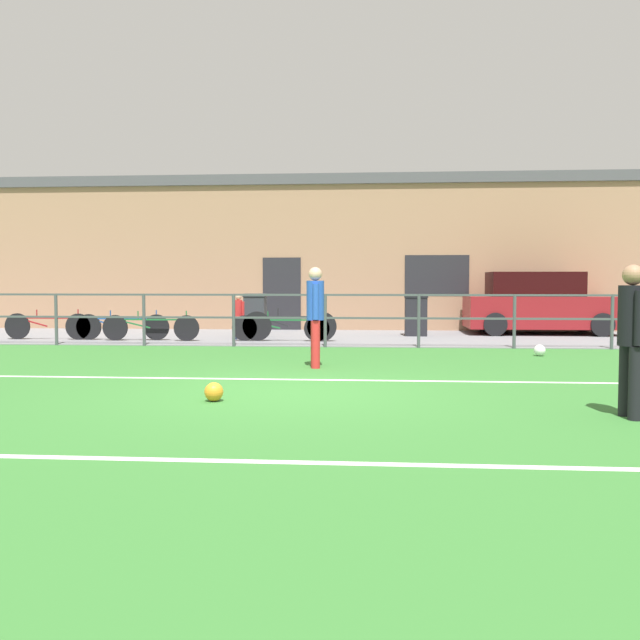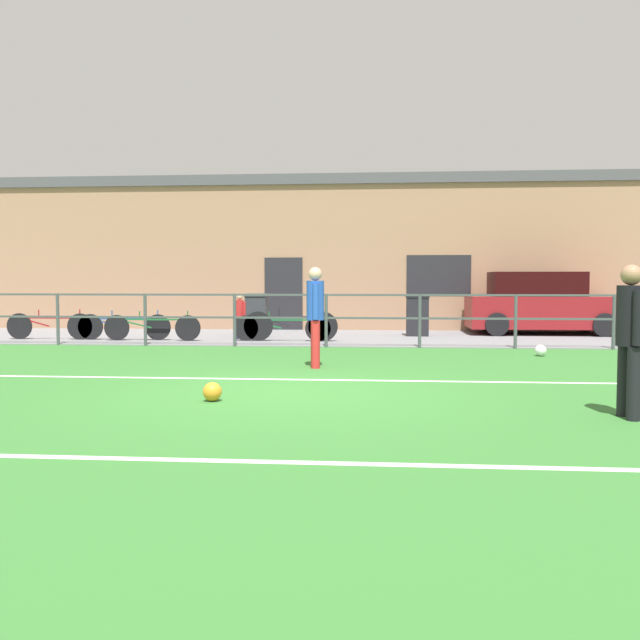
{
  "view_description": "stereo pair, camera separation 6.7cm",
  "coord_description": "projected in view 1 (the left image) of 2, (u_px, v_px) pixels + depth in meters",
  "views": [
    {
      "loc": [
        1.08,
        -8.84,
        1.43
      ],
      "look_at": [
        0.16,
        2.56,
        0.78
      ],
      "focal_mm": 38.91,
      "sensor_mm": 36.0,
      "label": 1
    },
    {
      "loc": [
        1.15,
        -8.84,
        1.43
      ],
      "look_at": [
        0.16,
        2.56,
        0.78
      ],
      "focal_mm": 38.91,
      "sensor_mm": 36.0,
      "label": 2
    }
  ],
  "objects": [
    {
      "name": "perimeter_fence",
      "position": [
        325.0,
        313.0,
        14.9
      ],
      "size": [
        36.07,
        0.07,
        1.15
      ],
      "color": "#474C51",
      "rests_on": "ground"
    },
    {
      "name": "bicycle_parked_2",
      "position": [
        280.0,
        328.0,
        16.21
      ],
      "size": [
        2.31,
        0.04,
        0.71
      ],
      "color": "black",
      "rests_on": "pavement_strip"
    },
    {
      "name": "bicycle_parked_3",
      "position": [
        122.0,
        326.0,
        16.51
      ],
      "size": [
        2.28,
        0.04,
        0.72
      ],
      "color": "black",
      "rests_on": "pavement_strip"
    },
    {
      "name": "bicycle_parked_0",
      "position": [
        48.0,
        326.0,
        16.66
      ],
      "size": [
        2.15,
        0.04,
        0.73
      ],
      "color": "black",
      "rests_on": "pavement_strip"
    },
    {
      "name": "field_line_hash",
      "position": [
        238.0,
        461.0,
        5.49
      ],
      "size": [
        36.0,
        0.11,
        0.0
      ],
      "primitive_type": "cube",
      "color": "white",
      "rests_on": "ground"
    },
    {
      "name": "parked_car_red",
      "position": [
        539.0,
        305.0,
        18.4
      ],
      "size": [
        3.92,
        1.8,
        1.65
      ],
      "color": "maroon",
      "rests_on": "pavement_strip"
    },
    {
      "name": "trash_bin_1",
      "position": [
        255.0,
        315.0,
        17.46
      ],
      "size": [
        0.55,
        0.47,
        1.09
      ],
      "color": "#33383D",
      "rests_on": "pavement_strip"
    },
    {
      "name": "player_striker",
      "position": [
        315.0,
        311.0,
        11.39
      ],
      "size": [
        0.29,
        0.45,
        1.65
      ],
      "rotation": [
        0.0,
        0.0,
        4.84
      ],
      "color": "red",
      "rests_on": "ground"
    },
    {
      "name": "bicycle_parked_4",
      "position": [
        289.0,
        326.0,
        16.19
      ],
      "size": [
        2.22,
        0.04,
        0.78
      ],
      "color": "black",
      "rests_on": "pavement_strip"
    },
    {
      "name": "clubhouse_facade",
      "position": [
        340.0,
        254.0,
        20.98
      ],
      "size": [
        28.0,
        2.56,
        4.48
      ],
      "color": "#A37A5B",
      "rests_on": "ground"
    },
    {
      "name": "field_line_touchline",
      "position": [
        300.0,
        380.0,
        10.02
      ],
      "size": [
        36.0,
        0.11,
        0.0
      ],
      "primitive_type": "cube",
      "color": "white",
      "rests_on": "ground"
    },
    {
      "name": "trash_bin_0",
      "position": [
        416.0,
        315.0,
        17.76
      ],
      "size": [
        0.59,
        0.5,
        1.06
      ],
      "color": "black",
      "rests_on": "pavement_strip"
    },
    {
      "name": "soccer_ball_match",
      "position": [
        540.0,
        350.0,
        13.17
      ],
      "size": [
        0.22,
        0.22,
        0.22
      ],
      "primitive_type": "sphere",
      "color": "white",
      "rests_on": "ground"
    },
    {
      "name": "ground",
      "position": [
        292.0,
        393.0,
        8.97
      ],
      "size": [
        60.0,
        44.0,
        0.04
      ],
      "primitive_type": "cube",
      "color": "#33702D"
    },
    {
      "name": "player_goalkeeper",
      "position": [
        632.0,
        331.0,
        7.18
      ],
      "size": [
        0.28,
        0.44,
        1.6
      ],
      "rotation": [
        0.0,
        0.0,
        1.64
      ],
      "color": "black",
      "rests_on": "ground"
    },
    {
      "name": "soccer_ball_spare",
      "position": [
        214.0,
        392.0,
        8.22
      ],
      "size": [
        0.23,
        0.23,
        0.23
      ],
      "primitive_type": "sphere",
      "color": "orange",
      "rests_on": "ground"
    },
    {
      "name": "spectator_child",
      "position": [
        238.0,
        314.0,
        16.67
      ],
      "size": [
        0.3,
        0.19,
        1.1
      ],
      "rotation": [
        0.0,
        0.0,
        3.09
      ],
      "color": "#232D4C",
      "rests_on": "pavement_strip"
    },
    {
      "name": "bicycle_parked_1",
      "position": [
        150.0,
        327.0,
        16.29
      ],
      "size": [
        2.32,
        0.04,
        0.71
      ],
      "color": "black",
      "rests_on": "pavement_strip"
    },
    {
      "name": "pavement_strip",
      "position": [
        332.0,
        337.0,
        17.43
      ],
      "size": [
        48.0,
        5.0,
        0.02
      ],
      "primitive_type": "cube",
      "color": "slate",
      "rests_on": "ground"
    }
  ]
}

